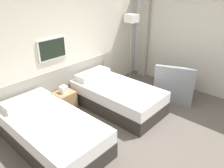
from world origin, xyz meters
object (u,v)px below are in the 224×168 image
(bed_near_door, at_px, (52,132))
(nightstand, at_px, (65,101))
(bed_near_window, at_px, (117,96))
(armchair, at_px, (174,87))
(floor_lamp, at_px, (131,25))

(bed_near_door, relative_size, nightstand, 3.49)
(bed_near_window, relative_size, armchair, 1.80)
(bed_near_window, xyz_separation_m, armchair, (1.23, -0.73, 0.01))
(bed_near_window, bearing_deg, armchair, -30.77)
(bed_near_window, xyz_separation_m, nightstand, (-0.83, 0.75, -0.05))
(bed_near_window, xyz_separation_m, floor_lamp, (1.28, 0.63, 1.28))
(bed_near_door, distance_m, armchair, 2.98)
(nightstand, xyz_separation_m, floor_lamp, (2.11, -0.12, 1.33))
(armchair, bearing_deg, nightstand, 32.32)
(bed_near_window, distance_m, armchair, 1.43)
(bed_near_window, relative_size, floor_lamp, 1.09)
(nightstand, xyz_separation_m, armchair, (2.06, -1.48, 0.05))
(nightstand, height_order, armchair, armchair)
(nightstand, bearing_deg, bed_near_door, -137.85)
(bed_near_window, distance_m, floor_lamp, 1.92)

